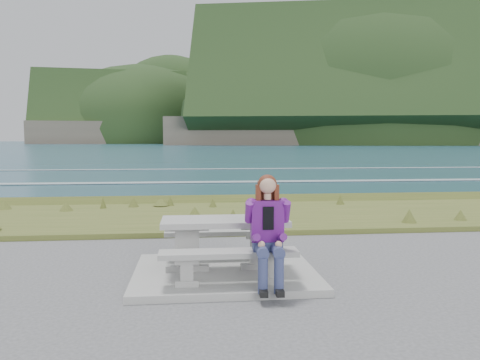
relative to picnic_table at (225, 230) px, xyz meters
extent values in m
cube|color=#9B9A96|center=(0.00, 0.00, -0.63)|extent=(2.60, 2.10, 0.10)
cube|color=#9B9A96|center=(-0.54, 0.00, -0.54)|extent=(0.62, 0.12, 0.08)
cube|color=#9B9A96|center=(-0.54, 0.00, -0.25)|extent=(0.34, 0.09, 0.51)
cube|color=#9B9A96|center=(-0.54, 0.00, 0.05)|extent=(0.62, 0.12, 0.08)
cube|color=#9B9A96|center=(0.54, 0.00, -0.54)|extent=(0.62, 0.12, 0.08)
cube|color=#9B9A96|center=(0.54, 0.00, -0.25)|extent=(0.34, 0.09, 0.51)
cube|color=#9B9A96|center=(0.54, 0.00, 0.05)|extent=(0.62, 0.12, 0.08)
cube|color=#9B9A96|center=(0.00, 0.00, 0.13)|extent=(1.80, 0.75, 0.08)
cube|color=#9B9A96|center=(-0.54, -0.70, -0.54)|extent=(0.30, 0.12, 0.08)
cube|color=#9B9A96|center=(-0.54, -0.70, -0.39)|extent=(0.17, 0.09, 0.22)
cube|color=#9B9A96|center=(-0.54, -0.70, -0.24)|extent=(0.30, 0.12, 0.08)
cube|color=#9B9A96|center=(0.54, -0.70, -0.54)|extent=(0.30, 0.12, 0.08)
cube|color=#9B9A96|center=(0.54, -0.70, -0.39)|extent=(0.17, 0.09, 0.22)
cube|color=#9B9A96|center=(0.54, -0.70, -0.24)|extent=(0.30, 0.12, 0.08)
cube|color=#9B9A96|center=(0.00, -0.70, -0.17)|extent=(1.80, 0.35, 0.07)
cube|color=#9B9A96|center=(-0.54, 0.70, -0.54)|extent=(0.30, 0.12, 0.08)
cube|color=#9B9A96|center=(-0.54, 0.70, -0.39)|extent=(0.17, 0.09, 0.22)
cube|color=#9B9A96|center=(-0.54, 0.70, -0.24)|extent=(0.30, 0.12, 0.08)
cube|color=#9B9A96|center=(0.54, 0.70, -0.54)|extent=(0.30, 0.12, 0.08)
cube|color=#9B9A96|center=(0.54, 0.70, -0.39)|extent=(0.17, 0.09, 0.22)
cube|color=#9B9A96|center=(0.54, 0.70, -0.24)|extent=(0.30, 0.12, 0.08)
cube|color=#9B9A96|center=(0.00, 0.70, -0.17)|extent=(1.80, 0.35, 0.07)
cube|color=#415620|center=(0.00, 5.00, -0.68)|extent=(160.00, 4.50, 0.22)
cube|color=brown|center=(0.00, 7.90, -0.68)|extent=(160.00, 0.80, 2.20)
plane|color=#214B5D|center=(0.00, 430.00, -2.48)|extent=(1600.00, 1600.00, 0.00)
cube|color=#B4BDC1|center=(0.00, 14.00, -2.42)|extent=(220.00, 3.00, 0.06)
cube|color=#B4BDC1|center=(0.00, 22.00, -2.42)|extent=(220.00, 2.00, 0.06)
cube|color=#B4BDC1|center=(0.00, 34.00, -2.42)|extent=(220.00, 1.40, 0.06)
cube|color=#B4BDC1|center=(0.00, 52.00, -2.42)|extent=(220.00, 1.00, 0.06)
cube|color=brown|center=(130.00, 330.00, 6.52)|extent=(296.14, 193.70, 18.00)
ellipsoid|color=#1A3216|center=(130.00, 330.00, 9.52)|extent=(311.77, 210.10, 186.75)
cube|color=brown|center=(-40.00, 440.00, 6.52)|extent=(201.55, 149.04, 18.00)
ellipsoid|color=#1A3216|center=(-40.00, 440.00, 9.52)|extent=(211.86, 162.91, 120.84)
cube|color=navy|center=(0.49, -0.92, -0.30)|extent=(0.41, 0.73, 0.57)
cube|color=#62147C|center=(0.50, -0.68, 0.25)|extent=(0.42, 0.25, 0.53)
sphere|color=#DCAA89|center=(0.50, -0.70, 0.72)|extent=(0.23, 0.23, 0.23)
sphere|color=#581F14|center=(0.50, -0.68, 0.73)|extent=(0.25, 0.25, 0.25)
camera|label=1|loc=(-0.47, -6.61, 1.30)|focal=35.00mm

